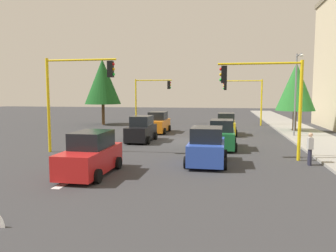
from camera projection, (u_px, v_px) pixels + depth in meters
The scene contains 17 objects.
ground_plane at pixel (180, 141), 25.14m from camera, with size 120.00×120.00×0.00m, color #353538.
sidewalk_kerb at pixel (307, 135), 28.18m from camera, with size 80.00×4.00×0.15m, color gray.
lane_arrow_near at pixel (77, 177), 14.40m from camera, with size 2.40×1.10×1.10m.
traffic_signal_far_left at pixel (245, 93), 37.48m from camera, with size 0.36×4.59×5.32m.
traffic_signal_far_right at pixel (150, 92), 39.46m from camera, with size 0.36×4.59×5.46m.
traffic_signal_near_left at pixel (266, 90), 17.88m from camera, with size 0.36×4.59×5.50m.
traffic_signal_near_right at pixel (74, 86), 19.86m from camera, with size 0.36×4.59×5.88m.
street_lamp_curbside at pixel (297, 86), 26.62m from camera, with size 2.15×0.28×7.00m.
tree_roadside_mid at pixel (296, 87), 30.77m from camera, with size 3.65×3.65×6.64m.
tree_opposite_side at pixel (103, 82), 38.33m from camera, with size 4.26×4.26×7.79m.
car_green at pixel (222, 136), 21.69m from camera, with size 3.87×1.99×1.98m.
car_blue at pixel (207, 147), 16.92m from camera, with size 3.78×2.11×1.98m.
car_black at pixel (141, 130), 25.04m from camera, with size 3.97×1.94×1.98m.
car_red at pixel (91, 155), 14.77m from camera, with size 4.18×1.97×1.98m.
car_yellow at pixel (226, 125), 29.04m from camera, with size 3.88×1.93×1.98m.
car_orange at pixel (158, 123), 30.75m from camera, with size 4.17×2.04×1.98m.
pedestrian_crossing at pixel (310, 148), 16.68m from camera, with size 0.40×0.24×1.70m.
Camera 1 is at (24.67, 3.51, 3.70)m, focal length 34.57 mm.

